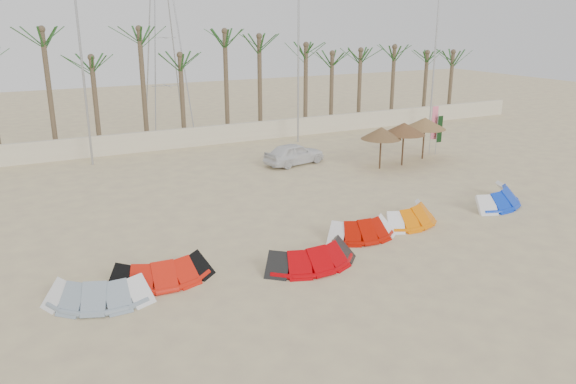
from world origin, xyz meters
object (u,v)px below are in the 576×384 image
kite_red_right (358,227)px  parasol_right (425,123)px  kite_red_left (159,267)px  kite_orange (408,213)px  kite_grey (96,288)px  parasol_mid (404,129)px  kite_blue (492,195)px  kite_red_mid (308,253)px  car (294,154)px  parasol_left (381,133)px

kite_red_right → parasol_right: parasol_right is taller
kite_red_left → kite_orange: same height
kite_grey → parasol_mid: parasol_mid is taller
kite_orange → kite_blue: size_ratio=0.84×
kite_grey → kite_blue: same height
kite_red_mid → kite_orange: same height
kite_grey → car: size_ratio=0.93×
kite_red_left → parasol_right: size_ratio=1.32×
kite_red_left → parasol_left: parasol_left is taller
kite_grey → parasol_right: size_ratio=1.37×
kite_red_left → parasol_left: (15.24, 8.40, 1.68)m
kite_blue → parasol_right: (2.87, 8.40, 1.81)m
parasol_right → kite_red_left: bearing=-154.4°
car → kite_grey: bearing=120.7°
kite_orange → kite_blue: bearing=2.6°
kite_red_right → parasol_left: (7.10, 8.27, 1.69)m
kite_red_mid → parasol_right: (14.01, 10.37, 1.81)m
kite_red_left → car: bearing=45.8°
kite_orange → parasol_right: bearing=46.8°
parasol_mid → parasol_left: bearing=-179.0°
parasol_left → kite_orange: bearing=-118.5°
kite_red_mid → parasol_left: parasol_left is taller
kite_grey → parasol_right: parasol_right is taller
kite_blue → parasol_mid: (0.70, 7.68, 1.80)m
parasol_mid → car: (-5.62, 3.15, -1.57)m
kite_blue → parasol_mid: parasol_mid is taller
kite_red_right → kite_orange: size_ratio=0.90×
kite_orange → parasol_right: size_ratio=1.29×
kite_red_mid → parasol_right: parasol_right is taller
kite_red_right → parasol_left: bearing=49.4°
kite_grey → kite_red_right: same height
parasol_left → parasol_mid: (1.65, 0.03, 0.12)m
parasol_right → kite_grey: bearing=-155.3°
kite_orange → car: (0.31, 11.06, 0.24)m
kite_orange → car: size_ratio=0.88×
kite_red_left → kite_red_mid: bearing=-13.6°
kite_grey → kite_red_mid: (7.20, -0.63, 0.00)m
kite_red_left → car: car is taller
kite_orange → parasol_right: 11.97m
parasol_mid → kite_red_mid: bearing=-140.8°
kite_grey → kite_red_left: bearing=15.5°
kite_grey → kite_red_left: 2.22m
kite_blue → kite_red_left: bearing=-177.3°
kite_red_mid → kite_blue: bearing=10.1°
kite_red_left → kite_red_right: bearing=0.9°
kite_red_left → parasol_left: bearing=28.9°
kite_grey → kite_blue: size_ratio=0.89×
kite_red_left → kite_red_right: 8.14m
kite_red_right → parasol_right: (10.92, 9.02, 1.82)m
kite_red_right → parasol_mid: 12.20m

